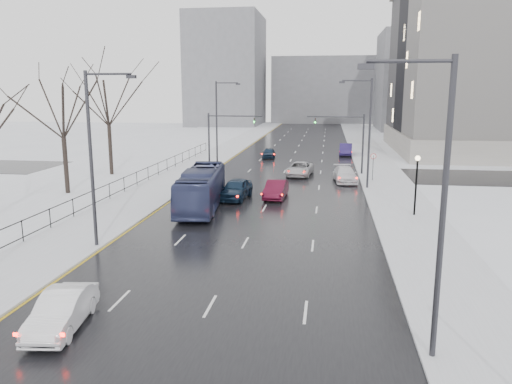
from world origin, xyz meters
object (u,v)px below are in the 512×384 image
at_px(streetlight_l_far, 218,119).
at_px(sedan_center_near, 236,189).
at_px(bus, 201,188).
at_px(sedan_right_distant, 346,149).
at_px(streetlight_r_near, 437,197).
at_px(sedan_left_near, 62,311).
at_px(mast_signal_left, 218,135).
at_px(no_uturn_sign, 373,159).
at_px(sedan_right_cross, 300,169).
at_px(sedan_right_far, 345,174).
at_px(streetlight_r_mid, 367,128).
at_px(tree_park_e, 112,175).
at_px(streetlight_l_near, 94,151).
at_px(sedan_center_far, 269,153).
at_px(tree_park_d, 68,194).
at_px(sedan_right_near, 276,189).
at_px(mast_signal_right, 353,137).
at_px(lamppost_r_mid, 417,177).

distance_m(streetlight_l_far, sedan_center_near, 19.41).
bearing_deg(bus, sedan_right_distant, 64.24).
distance_m(streetlight_r_near, sedan_left_near, 14.13).
bearing_deg(mast_signal_left, no_uturn_sign, -13.60).
height_order(sedan_right_cross, sedan_right_far, sedan_right_far).
xyz_separation_m(streetlight_r_near, streetlight_r_mid, (0.00, 30.00, 0.00)).
xyz_separation_m(sedan_left_near, bus, (0.29, 20.13, 0.83)).
bearing_deg(sedan_center_near, tree_park_e, 152.64).
distance_m(streetlight_r_near, streetlight_l_near, 19.15).
height_order(sedan_center_far, sedan_right_distant, sedan_right_distant).
bearing_deg(sedan_center_far, mast_signal_left, -112.04).
xyz_separation_m(streetlight_r_mid, sedan_right_cross, (-6.34, 6.40, -4.85)).
bearing_deg(sedan_center_far, tree_park_d, -122.20).
relative_size(sedan_right_near, sedan_right_cross, 0.87).
distance_m(tree_park_e, sedan_left_near, 36.18).
bearing_deg(bus, mast_signal_left, 91.79).
bearing_deg(mast_signal_right, streetlight_l_far, 165.52).
height_order(lamppost_r_mid, sedan_center_far, lamppost_r_mid).
height_order(tree_park_e, sedan_center_near, tree_park_e).
distance_m(streetlight_l_near, sedan_center_near, 15.71).
bearing_deg(sedan_right_cross, mast_signal_right, 23.00).
distance_m(streetlight_r_near, no_uturn_sign, 34.18).
distance_m(streetlight_l_near, bus, 11.66).
bearing_deg(tree_park_d, lamppost_r_mid, -7.91).
bearing_deg(sedan_right_distant, lamppost_r_mid, -81.40).
bearing_deg(sedan_center_far, lamppost_r_mid, -67.67).
bearing_deg(mast_signal_right, lamppost_r_mid, -78.46).
distance_m(streetlight_l_near, sedan_right_distant, 47.34).
bearing_deg(mast_signal_right, sedan_right_cross, -163.76).
bearing_deg(sedan_right_distant, sedan_center_near, -105.74).
xyz_separation_m(tree_park_d, no_uturn_sign, (27.00, 10.00, 2.30)).
distance_m(streetlight_l_near, mast_signal_left, 28.05).
relative_size(lamppost_r_mid, sedan_right_near, 0.94).
relative_size(sedan_right_near, sedan_center_far, 1.16).
distance_m(bus, sedan_center_near, 4.16).
bearing_deg(lamppost_r_mid, streetlight_r_mid, 105.82).
bearing_deg(mast_signal_right, streetlight_l_near, -118.96).
relative_size(mast_signal_left, sedan_right_far, 1.27).
height_order(mast_signal_left, sedan_center_far, mast_signal_left).
relative_size(tree_park_d, mast_signal_left, 1.92).
bearing_deg(sedan_right_cross, streetlight_l_near, -103.98).
distance_m(tree_park_e, streetlight_r_near, 43.39).
bearing_deg(mast_signal_left, sedan_center_near, -72.00).
bearing_deg(sedan_left_near, lamppost_r_mid, 43.14).
bearing_deg(sedan_center_far, tree_park_e, -136.00).
bearing_deg(tree_park_d, streetlight_l_far, 61.85).
distance_m(streetlight_l_near, mast_signal_right, 32.03).
bearing_deg(streetlight_l_far, lamppost_r_mid, -48.94).
bearing_deg(sedan_center_far, sedan_right_cross, -72.92).
distance_m(bus, sedan_right_near, 6.90).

